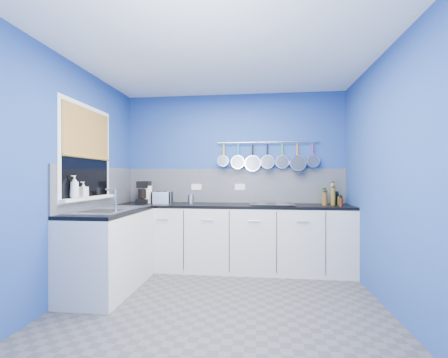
% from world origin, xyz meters
% --- Properties ---
extents(floor, '(3.20, 3.00, 0.02)m').
position_xyz_m(floor, '(0.00, 0.00, -0.01)').
color(floor, '#47474C').
rests_on(floor, ground).
extents(ceiling, '(3.20, 3.00, 0.02)m').
position_xyz_m(ceiling, '(0.00, 0.00, 2.51)').
color(ceiling, white).
rests_on(ceiling, ground).
extents(wall_back, '(3.20, 0.02, 2.50)m').
position_xyz_m(wall_back, '(0.00, 1.51, 1.25)').
color(wall_back, navy).
rests_on(wall_back, ground).
extents(wall_front, '(3.20, 0.02, 2.50)m').
position_xyz_m(wall_front, '(0.00, -1.51, 1.25)').
color(wall_front, navy).
rests_on(wall_front, ground).
extents(wall_left, '(0.02, 3.00, 2.50)m').
position_xyz_m(wall_left, '(-1.61, 0.00, 1.25)').
color(wall_left, navy).
rests_on(wall_left, ground).
extents(wall_right, '(0.02, 3.00, 2.50)m').
position_xyz_m(wall_right, '(1.61, 0.00, 1.25)').
color(wall_right, navy).
rests_on(wall_right, ground).
extents(backsplash_back, '(3.20, 0.02, 0.50)m').
position_xyz_m(backsplash_back, '(0.00, 1.49, 1.15)').
color(backsplash_back, '#90939F').
rests_on(backsplash_back, wall_back).
extents(backsplash_left, '(0.02, 1.80, 0.50)m').
position_xyz_m(backsplash_left, '(-1.59, 0.60, 1.15)').
color(backsplash_left, '#90939F').
rests_on(backsplash_left, wall_left).
extents(cabinet_run_back, '(3.20, 0.60, 0.86)m').
position_xyz_m(cabinet_run_back, '(0.00, 1.20, 0.43)').
color(cabinet_run_back, silver).
rests_on(cabinet_run_back, ground).
extents(worktop_back, '(3.20, 0.60, 0.04)m').
position_xyz_m(worktop_back, '(0.00, 1.20, 0.88)').
color(worktop_back, black).
rests_on(worktop_back, cabinet_run_back).
extents(cabinet_run_left, '(0.60, 1.20, 0.86)m').
position_xyz_m(cabinet_run_left, '(-1.30, 0.30, 0.43)').
color(cabinet_run_left, silver).
rests_on(cabinet_run_left, ground).
extents(worktop_left, '(0.60, 1.20, 0.04)m').
position_xyz_m(worktop_left, '(-1.30, 0.30, 0.88)').
color(worktop_left, black).
rests_on(worktop_left, cabinet_run_left).
extents(window_frame, '(0.01, 1.00, 1.10)m').
position_xyz_m(window_frame, '(-1.58, 0.30, 1.55)').
color(window_frame, white).
rests_on(window_frame, wall_left).
extents(window_glass, '(0.01, 0.90, 1.00)m').
position_xyz_m(window_glass, '(-1.57, 0.30, 1.55)').
color(window_glass, black).
rests_on(window_glass, wall_left).
extents(bamboo_blind, '(0.01, 0.90, 0.55)m').
position_xyz_m(bamboo_blind, '(-1.56, 0.30, 1.77)').
color(bamboo_blind, '#CA863C').
rests_on(bamboo_blind, wall_left).
extents(window_sill, '(0.10, 0.98, 0.03)m').
position_xyz_m(window_sill, '(-1.55, 0.30, 1.04)').
color(window_sill, white).
rests_on(window_sill, wall_left).
extents(sink_unit, '(0.50, 0.95, 0.01)m').
position_xyz_m(sink_unit, '(-1.30, 0.30, 0.90)').
color(sink_unit, silver).
rests_on(sink_unit, worktop_left).
extents(mixer_tap, '(0.12, 0.08, 0.26)m').
position_xyz_m(mixer_tap, '(-1.14, 0.12, 1.03)').
color(mixer_tap, silver).
rests_on(mixer_tap, worktop_left).
extents(socket_left, '(0.15, 0.01, 0.09)m').
position_xyz_m(socket_left, '(-0.55, 1.48, 1.13)').
color(socket_left, white).
rests_on(socket_left, backsplash_back).
extents(socket_right, '(0.15, 0.01, 0.09)m').
position_xyz_m(socket_right, '(0.10, 1.48, 1.13)').
color(socket_right, white).
rests_on(socket_right, backsplash_back).
extents(pot_rail, '(1.45, 0.02, 0.02)m').
position_xyz_m(pot_rail, '(0.50, 1.45, 1.78)').
color(pot_rail, silver).
rests_on(pot_rail, wall_back).
extents(soap_bottle_a, '(0.11, 0.11, 0.24)m').
position_xyz_m(soap_bottle_a, '(-1.53, -0.00, 1.17)').
color(soap_bottle_a, white).
rests_on(soap_bottle_a, window_sill).
extents(soap_bottle_b, '(0.09, 0.09, 0.17)m').
position_xyz_m(soap_bottle_b, '(-1.53, 0.16, 1.14)').
color(soap_bottle_b, white).
rests_on(soap_bottle_b, window_sill).
extents(paper_towel, '(0.14, 0.14, 0.25)m').
position_xyz_m(paper_towel, '(-1.21, 1.25, 1.02)').
color(paper_towel, white).
rests_on(paper_towel, worktop_back).
extents(coffee_maker, '(0.19, 0.21, 0.32)m').
position_xyz_m(coffee_maker, '(-1.28, 1.25, 1.06)').
color(coffee_maker, black).
rests_on(coffee_maker, worktop_back).
extents(toaster, '(0.28, 0.20, 0.17)m').
position_xyz_m(toaster, '(-1.00, 1.25, 0.98)').
color(toaster, silver).
rests_on(toaster, worktop_back).
extents(canister, '(0.10, 0.10, 0.13)m').
position_xyz_m(canister, '(-0.59, 1.28, 0.96)').
color(canister, silver).
rests_on(canister, worktop_back).
extents(hob, '(0.58, 0.51, 0.01)m').
position_xyz_m(hob, '(0.55, 1.21, 0.91)').
color(hob, black).
rests_on(hob, worktop_back).
extents(pan_0, '(0.16, 0.12, 0.35)m').
position_xyz_m(pan_0, '(-0.13, 1.44, 1.60)').
color(pan_0, silver).
rests_on(pan_0, pot_rail).
extents(pan_1, '(0.20, 0.11, 0.39)m').
position_xyz_m(pan_1, '(0.08, 1.44, 1.59)').
color(pan_1, silver).
rests_on(pan_1, pot_rail).
extents(pan_2, '(0.23, 0.05, 0.42)m').
position_xyz_m(pan_2, '(0.29, 1.44, 1.57)').
color(pan_2, silver).
rests_on(pan_2, pot_rail).
extents(pan_3, '(0.20, 0.12, 0.39)m').
position_xyz_m(pan_3, '(0.50, 1.44, 1.59)').
color(pan_3, silver).
rests_on(pan_3, pot_rail).
extents(pan_4, '(0.19, 0.05, 0.38)m').
position_xyz_m(pan_4, '(0.71, 1.44, 1.59)').
color(pan_4, silver).
rests_on(pan_4, pot_rail).
extents(pan_5, '(0.23, 0.11, 0.42)m').
position_xyz_m(pan_5, '(0.92, 1.44, 1.57)').
color(pan_5, silver).
rests_on(pan_5, pot_rail).
extents(pan_6, '(0.18, 0.07, 0.37)m').
position_xyz_m(pan_6, '(1.14, 1.44, 1.60)').
color(pan_6, silver).
rests_on(pan_6, pot_rail).
extents(condiment_0, '(0.06, 0.06, 0.16)m').
position_xyz_m(condiment_0, '(1.43, 1.32, 0.98)').
color(condiment_0, black).
rests_on(condiment_0, worktop_back).
extents(condiment_1, '(0.05, 0.05, 0.30)m').
position_xyz_m(condiment_1, '(1.38, 1.31, 1.05)').
color(condiment_1, olive).
rests_on(condiment_1, worktop_back).
extents(condiment_2, '(0.06, 0.06, 0.20)m').
position_xyz_m(condiment_2, '(1.27, 1.32, 1.00)').
color(condiment_2, '#265919').
rests_on(condiment_2, worktop_back).
extents(condiment_3, '(0.07, 0.07, 0.11)m').
position_xyz_m(condiment_3, '(1.45, 1.22, 0.96)').
color(condiment_3, '#3F721E').
rests_on(condiment_3, worktop_back).
extents(condiment_4, '(0.06, 0.06, 0.23)m').
position_xyz_m(condiment_4, '(1.37, 1.23, 1.02)').
color(condiment_4, brown).
rests_on(condiment_4, worktop_back).
extents(condiment_5, '(0.07, 0.07, 0.17)m').
position_xyz_m(condiment_5, '(1.25, 1.21, 0.99)').
color(condiment_5, brown).
rests_on(condiment_5, worktop_back).
extents(condiment_6, '(0.06, 0.06, 0.10)m').
position_xyz_m(condiment_6, '(1.44, 1.13, 0.95)').
color(condiment_6, '#4C190C').
rests_on(condiment_6, worktop_back).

